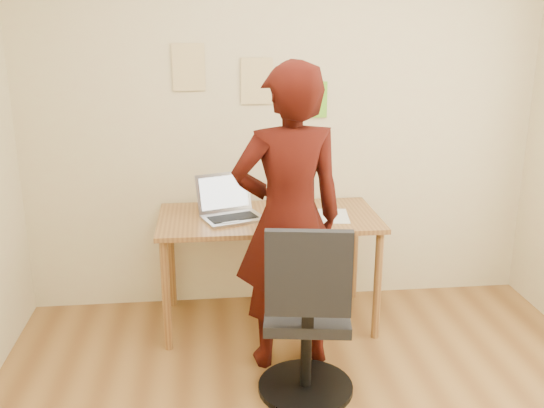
{
  "coord_description": "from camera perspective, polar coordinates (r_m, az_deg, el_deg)",
  "views": [
    {
      "loc": [
        -0.51,
        -2.28,
        1.94
      ],
      "look_at": [
        -0.16,
        0.95,
        0.95
      ],
      "focal_mm": 40.0,
      "sensor_mm": 36.0,
      "label": 1
    }
  ],
  "objects": [
    {
      "name": "desk",
      "position": [
        3.9,
        -0.32,
        -2.34
      ],
      "size": [
        1.4,
        0.7,
        0.74
      ],
      "color": "olive",
      "rests_on": "ground"
    },
    {
      "name": "wall_note_mid",
      "position": [
        4.05,
        -1.42,
        11.49
      ],
      "size": [
        0.21,
        0.0,
        0.3
      ],
      "primitive_type": "cube",
      "color": "#DDC284",
      "rests_on": "room"
    },
    {
      "name": "office_chair",
      "position": [
        3.2,
        3.3,
        -11.31
      ],
      "size": [
        0.52,
        0.52,
        1.0
      ],
      "rotation": [
        0.0,
        0.0,
        -0.15
      ],
      "color": "black",
      "rests_on": "ground"
    },
    {
      "name": "phone",
      "position": [
        3.71,
        3.55,
        -1.91
      ],
      "size": [
        0.1,
        0.13,
        0.01
      ],
      "rotation": [
        0.0,
        0.0,
        0.43
      ],
      "color": "black",
      "rests_on": "desk"
    },
    {
      "name": "wall_note_left",
      "position": [
        4.03,
        -7.86,
        12.64
      ],
      "size": [
        0.21,
        0.0,
        0.3
      ],
      "primitive_type": "cube",
      "color": "#DDC284",
      "rests_on": "room"
    },
    {
      "name": "wall_note_right",
      "position": [
        4.11,
        3.96,
        9.76
      ],
      "size": [
        0.18,
        0.0,
        0.24
      ],
      "primitive_type": "cube",
      "color": "#6CC52C",
      "rests_on": "room"
    },
    {
      "name": "room",
      "position": [
        2.41,
        6.29,
        2.68
      ],
      "size": [
        3.58,
        3.58,
        2.78
      ],
      "color": "brown",
      "rests_on": "ground"
    },
    {
      "name": "laptop",
      "position": [
        3.84,
        -3.99,
        -0.47
      ],
      "size": [
        0.45,
        0.42,
        0.26
      ],
      "rotation": [
        0.0,
        0.0,
        0.34
      ],
      "color": "#B0B0B7",
      "rests_on": "desk"
    },
    {
      "name": "person",
      "position": [
        3.37,
        1.59,
        -1.5
      ],
      "size": [
        0.69,
        0.5,
        1.75
      ],
      "primitive_type": "imported",
      "rotation": [
        0.0,
        0.0,
        3.27
      ],
      "color": "#330B06",
      "rests_on": "ground"
    },
    {
      "name": "paper_sheet",
      "position": [
        3.89,
        5.61,
        -1.12
      ],
      "size": [
        0.25,
        0.33,
        0.0
      ],
      "primitive_type": "cube",
      "rotation": [
        0.0,
        0.0,
        -0.12
      ],
      "color": "white",
      "rests_on": "desk"
    }
  ]
}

